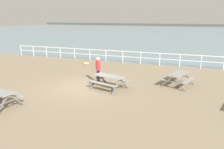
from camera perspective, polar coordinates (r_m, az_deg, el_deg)
The scene contains 8 objects.
ground_plane at distance 13.22m, azimuth -7.63°, elevation -3.74°, with size 30.00×24.00×0.20m, color gray.
sea_band at distance 64.19m, azimuth 15.39°, elevation 10.50°, with size 142.00×90.00×0.01m, color gray.
distant_shoreline at distance 107.03m, azimuth 17.69°, elevation 11.78°, with size 142.00×6.00×1.80m, color #4C4C47.
seaward_railing at distance 19.99m, azimuth 2.78°, elevation 5.11°, with size 23.07×0.07×1.08m.
picnic_table_near_left at distance 13.85m, azimuth 16.64°, elevation -0.44°, with size 1.94×2.15×0.80m.
picnic_table_mid_centre at distance 12.71m, azimuth -0.77°, elevation -1.13°, with size 2.15×1.95×0.80m.
visitor at distance 13.70m, azimuth -3.58°, elevation 1.57°, with size 0.39×0.43×1.66m.
rope_coil at distance 19.76m, azimuth -6.69°, elevation 2.90°, with size 0.55×0.55×0.11m, color tan.
Camera 1 is at (6.00, -11.03, 4.03)m, focal length 35.60 mm.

